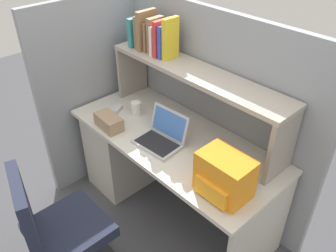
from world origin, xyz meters
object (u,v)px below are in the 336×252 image
at_px(laptop, 162,136).
at_px(office_chair, 62,239).
at_px(backpack, 224,176).
at_px(paper_cup, 136,108).
at_px(computer_mouse, 116,109).
at_px(tissue_box, 109,122).

height_order(laptop, office_chair, laptop).
height_order(backpack, paper_cup, backpack).
distance_m(laptop, backpack, 0.59).
xyz_separation_m(laptop, backpack, (0.59, -0.07, 0.07)).
relative_size(computer_mouse, tissue_box, 0.47).
relative_size(laptop, paper_cup, 3.10).
relative_size(backpack, tissue_box, 1.36).
xyz_separation_m(laptop, computer_mouse, (-0.54, 0.01, -0.03)).
bearing_deg(computer_mouse, paper_cup, 5.02).
bearing_deg(backpack, tissue_box, -174.22).
bearing_deg(tissue_box, paper_cup, 94.69).
bearing_deg(tissue_box, laptop, 25.56).
distance_m(backpack, office_chair, 1.07).
distance_m(tissue_box, office_chair, 0.84).
bearing_deg(office_chair, tissue_box, -45.81).
xyz_separation_m(computer_mouse, office_chair, (0.52, -0.83, -0.35)).
distance_m(backpack, paper_cup, 1.00).
distance_m(laptop, computer_mouse, 0.54).
bearing_deg(computer_mouse, laptop, -28.00).
bearing_deg(laptop, office_chair, -91.51).
distance_m(paper_cup, office_chair, 1.06).
bearing_deg(laptop, backpack, -6.34).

